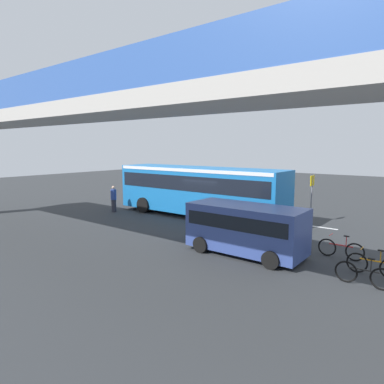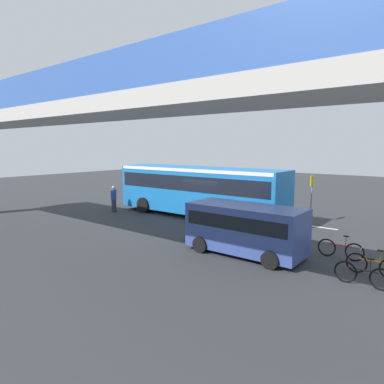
% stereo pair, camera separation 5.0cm
% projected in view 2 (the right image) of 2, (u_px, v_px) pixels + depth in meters
% --- Properties ---
extents(ground, '(80.00, 80.00, 0.00)m').
position_uv_depth(ground, '(209.00, 219.00, 20.67)').
color(ground, '#2D3033').
extents(city_bus, '(11.54, 2.85, 3.15)m').
position_uv_depth(city_bus, '(198.00, 187.00, 21.24)').
color(city_bus, '#196BB7').
rests_on(city_bus, ground).
extents(parked_van, '(4.80, 2.17, 2.05)m').
position_uv_depth(parked_van, '(245.00, 226.00, 13.81)').
color(parked_van, '#33478C').
rests_on(parked_van, ground).
extents(bicycle_red, '(1.77, 0.44, 0.96)m').
position_uv_depth(bicycle_red, '(340.00, 249.00, 13.35)').
color(bicycle_red, black).
rests_on(bicycle_red, ground).
extents(bicycle_orange, '(1.77, 0.44, 0.96)m').
position_uv_depth(bicycle_orange, '(373.00, 266.00, 11.53)').
color(bicycle_orange, black).
rests_on(bicycle_orange, ground).
extents(bicycle_black, '(1.77, 0.44, 0.96)m').
position_uv_depth(bicycle_black, '(363.00, 275.00, 10.68)').
color(bicycle_black, black).
rests_on(bicycle_black, ground).
extents(pedestrian, '(0.38, 0.38, 1.79)m').
position_uv_depth(pedestrian, '(114.00, 199.00, 22.89)').
color(pedestrian, '#2D2D38').
rests_on(pedestrian, ground).
extents(traffic_sign, '(0.08, 0.60, 2.80)m').
position_uv_depth(traffic_sign, '(312.00, 191.00, 19.35)').
color(traffic_sign, slate).
rests_on(traffic_sign, ground).
extents(lane_dash_leftmost, '(2.00, 0.20, 0.01)m').
position_uv_depth(lane_dash_leftmost, '(319.00, 227.00, 18.64)').
color(lane_dash_leftmost, silver).
rests_on(lane_dash_leftmost, ground).
extents(lane_dash_left, '(2.00, 0.20, 0.01)m').
position_uv_depth(lane_dash_left, '(254.00, 218.00, 21.07)').
color(lane_dash_left, silver).
rests_on(lane_dash_left, ground).
extents(lane_dash_centre, '(2.00, 0.20, 0.01)m').
position_uv_depth(lane_dash_centre, '(203.00, 210.00, 23.51)').
color(lane_dash_centre, silver).
rests_on(lane_dash_centre, ground).
extents(lane_dash_right, '(2.00, 0.20, 0.01)m').
position_uv_depth(lane_dash_right, '(161.00, 204.00, 25.95)').
color(lane_dash_right, silver).
rests_on(lane_dash_right, ground).
extents(pedestrian_overpass, '(28.77, 2.60, 7.02)m').
position_uv_depth(pedestrian_overpass, '(71.00, 125.00, 12.75)').
color(pedestrian_overpass, '#B2ADA5').
rests_on(pedestrian_overpass, ground).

